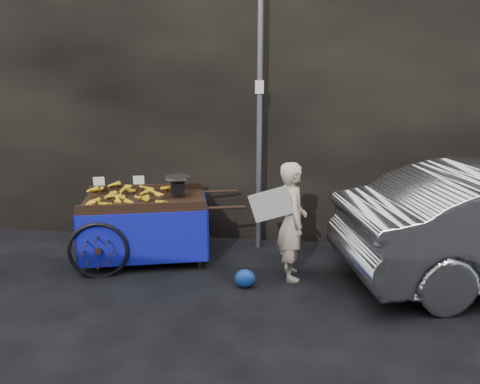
# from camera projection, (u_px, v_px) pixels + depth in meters

# --- Properties ---
(ground) EXTENTS (80.00, 80.00, 0.00)m
(ground) POSITION_uv_depth(u_px,v_px,m) (227.00, 283.00, 5.97)
(ground) COLOR black
(ground) RESTS_ON ground
(building_wall) EXTENTS (13.50, 2.00, 5.00)m
(building_wall) POSITION_uv_depth(u_px,v_px,m) (271.00, 77.00, 7.76)
(building_wall) COLOR black
(building_wall) RESTS_ON ground
(street_pole) EXTENTS (0.12, 0.10, 4.00)m
(street_pole) POSITION_uv_depth(u_px,v_px,m) (259.00, 115.00, 6.66)
(street_pole) COLOR slate
(street_pole) RESTS_ON ground
(banana_cart) EXTENTS (2.52, 1.58, 1.27)m
(banana_cart) POSITION_uv_depth(u_px,v_px,m) (141.00, 206.00, 6.56)
(banana_cart) COLOR black
(banana_cart) RESTS_ON ground
(vendor) EXTENTS (0.79, 0.62, 1.54)m
(vendor) POSITION_uv_depth(u_px,v_px,m) (292.00, 221.00, 5.97)
(vendor) COLOR #CBB297
(vendor) RESTS_ON ground
(plastic_bag) EXTENTS (0.26, 0.21, 0.23)m
(plastic_bag) POSITION_uv_depth(u_px,v_px,m) (245.00, 278.00, 5.85)
(plastic_bag) COLOR #1643AA
(plastic_bag) RESTS_ON ground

